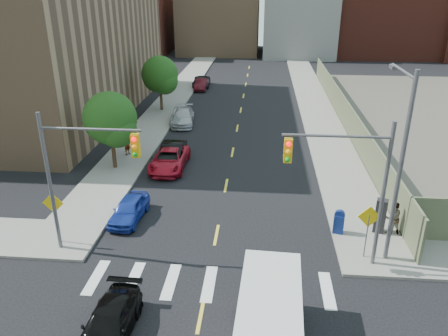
% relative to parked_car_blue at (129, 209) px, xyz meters
% --- Properties ---
extents(sidewalk_nw, '(3.50, 73.00, 0.15)m').
position_rel_parked_car_blue_xyz_m(sidewalk_nw, '(-2.79, 32.28, -0.55)').
color(sidewalk_nw, gray).
rests_on(sidewalk_nw, ground).
extents(sidewalk_ne, '(3.50, 73.00, 0.15)m').
position_rel_parked_car_blue_xyz_m(sidewalk_ne, '(12.71, 32.28, -0.55)').
color(sidewalk_ne, gray).
rests_on(sidewalk_ne, ground).
extents(fence_north, '(0.12, 44.00, 2.50)m').
position_rel_parked_car_blue_xyz_m(fence_north, '(14.56, 18.78, 0.63)').
color(fence_north, '#636D4C').
rests_on(fence_north, ground).
extents(building_nw, '(22.00, 30.00, 16.00)m').
position_rel_parked_car_blue_xyz_m(building_nw, '(-17.04, 20.78, 7.38)').
color(building_nw, '#8C6B4C').
rests_on(building_nw, ground).
extents(bg_bldg_west, '(14.00, 18.00, 12.00)m').
position_rel_parked_car_blue_xyz_m(bg_bldg_west, '(-17.04, 60.78, 5.38)').
color(bg_bldg_west, '#592319').
rests_on(bg_bldg_west, ground).
extents(bg_bldg_midwest, '(14.00, 16.00, 15.00)m').
position_rel_parked_car_blue_xyz_m(bg_bldg_midwest, '(-1.04, 62.78, 6.88)').
color(bg_bldg_midwest, '#8C6B4C').
rests_on(bg_bldg_midwest, ground).
extents(bg_bldg_center, '(12.00, 16.00, 10.00)m').
position_rel_parked_car_blue_xyz_m(bg_bldg_center, '(12.96, 60.78, 4.38)').
color(bg_bldg_center, gray).
rests_on(bg_bldg_center, ground).
extents(bg_bldg_east, '(18.00, 18.00, 16.00)m').
position_rel_parked_car_blue_xyz_m(bg_bldg_east, '(26.96, 62.78, 7.38)').
color(bg_bldg_east, '#592319').
rests_on(bg_bldg_east, ground).
extents(signal_nw, '(4.59, 0.30, 7.00)m').
position_rel_parked_car_blue_xyz_m(signal_nw, '(-1.02, -3.22, 3.90)').
color(signal_nw, '#59595E').
rests_on(signal_nw, ground).
extents(signal_ne, '(4.59, 0.30, 7.00)m').
position_rel_parked_car_blue_xyz_m(signal_ne, '(10.95, -3.22, 3.90)').
color(signal_ne, '#59595E').
rests_on(signal_ne, ground).
extents(streetlight_ne, '(0.25, 3.70, 9.00)m').
position_rel_parked_car_blue_xyz_m(streetlight_ne, '(13.16, -2.32, 4.60)').
color(streetlight_ne, '#59595E').
rests_on(streetlight_ne, ground).
extents(warn_sign_nw, '(1.06, 0.06, 2.83)m').
position_rel_parked_car_blue_xyz_m(warn_sign_nw, '(-2.84, -2.72, 1.37)').
color(warn_sign_nw, '#59595E').
rests_on(warn_sign_nw, ground).
extents(warn_sign_ne, '(1.06, 0.06, 2.83)m').
position_rel_parked_car_blue_xyz_m(warn_sign_ne, '(12.16, -2.72, 1.37)').
color(warn_sign_ne, '#59595E').
rests_on(warn_sign_ne, ground).
extents(warn_sign_midwest, '(1.06, 0.06, 2.83)m').
position_rel_parked_car_blue_xyz_m(warn_sign_midwest, '(-2.84, 10.78, 1.37)').
color(warn_sign_midwest, '#59595E').
rests_on(warn_sign_midwest, ground).
extents(tree_west_near, '(3.66, 3.64, 5.52)m').
position_rel_parked_car_blue_xyz_m(tree_west_near, '(-3.04, 6.83, 2.85)').
color(tree_west_near, '#332114').
rests_on(tree_west_near, ground).
extents(tree_west_far, '(3.66, 3.64, 5.52)m').
position_rel_parked_car_blue_xyz_m(tree_west_far, '(-3.04, 21.83, 2.85)').
color(tree_west_far, '#332114').
rests_on(tree_west_far, ground).
extents(parked_car_blue, '(1.72, 3.75, 1.25)m').
position_rel_parked_car_blue_xyz_m(parked_car_blue, '(0.00, 0.00, 0.00)').
color(parked_car_blue, '#1C359C').
rests_on(parked_car_blue, ground).
extents(parked_car_black, '(1.59, 4.43, 1.46)m').
position_rel_parked_car_blue_xyz_m(parked_car_black, '(0.76, 8.21, 0.10)').
color(parked_car_black, black).
rests_on(parked_car_black, ground).
extents(parked_car_red, '(2.34, 4.99, 1.38)m').
position_rel_parked_car_blue_xyz_m(parked_car_red, '(0.76, 7.25, 0.07)').
color(parked_car_red, '#AB1123').
rests_on(parked_car_red, ground).
extents(parked_car_silver, '(2.41, 4.92, 1.38)m').
position_rel_parked_car_blue_xyz_m(parked_car_silver, '(-0.11, 17.56, 0.06)').
color(parked_car_silver, '#ADAEB5').
rests_on(parked_car_silver, ground).
extents(parked_car_white, '(1.91, 4.18, 1.39)m').
position_rel_parked_car_blue_xyz_m(parked_car_white, '(-0.54, 18.32, 0.07)').
color(parked_car_white, silver).
rests_on(parked_car_white, ground).
extents(parked_car_maroon, '(1.42, 3.89, 1.27)m').
position_rel_parked_car_blue_xyz_m(parked_car_maroon, '(-0.28, 31.53, 0.01)').
color(parked_car_maroon, '#440D15').
rests_on(parked_car_maroon, ground).
extents(parked_car_grey, '(2.24, 4.48, 1.22)m').
position_rel_parked_car_blue_xyz_m(parked_car_grey, '(-0.54, 33.21, -0.01)').
color(parked_car_grey, black).
rests_on(parked_car_grey, ground).
extents(black_sedan, '(1.82, 4.23, 1.21)m').
position_rel_parked_car_blue_xyz_m(black_sedan, '(1.76, -8.64, -0.02)').
color(black_sedan, black).
rests_on(black_sedan, ground).
extents(cargo_van, '(2.50, 5.59, 2.52)m').
position_rel_parked_car_blue_xyz_m(cargo_van, '(7.60, -8.77, 0.70)').
color(cargo_van, silver).
rests_on(cargo_van, ground).
extents(mailbox, '(0.61, 0.52, 1.30)m').
position_rel_parked_car_blue_xyz_m(mailbox, '(11.26, -0.65, 0.16)').
color(mailbox, navy).
rests_on(mailbox, sidewalk_ne).
extents(payphone, '(0.67, 0.60, 1.85)m').
position_rel_parked_car_blue_xyz_m(payphone, '(13.38, -0.36, 0.45)').
color(payphone, black).
rests_on(payphone, sidewalk_ne).
extents(pedestrian_west, '(0.59, 0.70, 1.62)m').
position_rel_parked_car_blue_xyz_m(pedestrian_west, '(-2.85, 9.25, 0.34)').
color(pedestrian_west, gray).
rests_on(pedestrian_west, sidewalk_nw).
extents(pedestrian_east, '(1.01, 0.87, 1.77)m').
position_rel_parked_car_blue_xyz_m(pedestrian_east, '(13.99, -0.44, 0.41)').
color(pedestrian_east, gray).
rests_on(pedestrian_east, sidewalk_ne).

